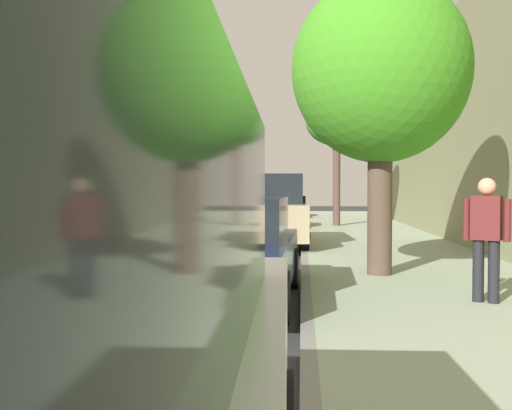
# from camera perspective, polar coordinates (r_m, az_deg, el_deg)

# --- Properties ---
(ground) EXTENTS (67.76, 67.76, 0.00)m
(ground) POSITION_cam_1_polar(r_m,az_deg,el_deg) (16.95, -1.78, -3.91)
(ground) COLOR #2C2C2C
(sidewalk) EXTENTS (4.05, 42.35, 0.12)m
(sidewalk) POSITION_cam_1_polar(r_m,az_deg,el_deg) (16.99, 11.61, -3.73)
(sidewalk) COLOR #94A287
(sidewalk) RESTS_ON ground
(curb_edge) EXTENTS (0.16, 42.35, 0.12)m
(curb_edge) POSITION_cam_1_polar(r_m,az_deg,el_deg) (16.85, 4.48, -3.75)
(curb_edge) COLOR gray
(curb_edge) RESTS_ON ground
(lane_stripe_centre) EXTENTS (0.14, 40.00, 0.01)m
(lane_stripe_centre) POSITION_cam_1_polar(r_m,az_deg,el_deg) (16.38, -12.55, -4.14)
(lane_stripe_centre) COLOR white
(lane_stripe_centre) RESTS_ON ground
(lane_stripe_bike_edge) EXTENTS (0.12, 42.35, 0.01)m
(lane_stripe_bike_edge) POSITION_cam_1_polar(r_m,az_deg,el_deg) (16.92, -0.52, -3.91)
(lane_stripe_bike_edge) COLOR white
(lane_stripe_bike_edge) RESTS_ON ground
(building_facade) EXTENTS (0.50, 42.35, 6.68)m
(building_facade) POSITION_cam_1_polar(r_m,az_deg,el_deg) (17.43, 19.19, 7.13)
(building_facade) COLOR #7E805B
(building_facade) RESTS_ON ground
(parked_sedan_dark_blue_second) EXTENTS (1.94, 4.45, 1.52)m
(parked_sedan_dark_blue_second) POSITION_cam_1_polar(r_m,az_deg,el_deg) (8.91, -2.36, -4.24)
(parked_sedan_dark_blue_second) COLOR navy
(parked_sedan_dark_blue_second) RESTS_ON ground
(parked_suv_tan_mid) EXTENTS (2.17, 4.80, 1.99)m
(parked_suv_tan_mid) POSITION_cam_1_polar(r_m,az_deg,el_deg) (16.60, 1.18, -0.49)
(parked_suv_tan_mid) COLOR tan
(parked_suv_tan_mid) RESTS_ON ground
(parked_sedan_red_far) EXTENTS (1.95, 4.46, 1.52)m
(parked_sedan_red_far) POSITION_cam_1_polar(r_m,az_deg,el_deg) (23.11, 1.42, -0.52)
(parked_sedan_red_far) COLOR maroon
(parked_sedan_red_far) RESTS_ON ground
(parked_sedan_black_farthest) EXTENTS (2.05, 4.50, 1.52)m
(parked_sedan_black_farthest) POSITION_cam_1_polar(r_m,az_deg,el_deg) (31.06, 2.23, 0.08)
(parked_sedan_black_farthest) COLOR black
(parked_sedan_black_farthest) RESTS_ON ground
(bicycle_at_curb) EXTENTS (1.30, 1.23, 0.76)m
(bicycle_at_curb) POSITION_cam_1_polar(r_m,az_deg,el_deg) (16.82, 2.89, -2.67)
(bicycle_at_curb) COLOR black
(bicycle_at_curb) RESTS_ON ground
(cyclist_with_backpack) EXTENTS (0.55, 0.54, 1.79)m
(cyclist_with_backpack) POSITION_cam_1_polar(r_m,az_deg,el_deg) (16.31, 3.61, -0.28)
(cyclist_with_backpack) COLOR #C6B284
(cyclist_with_backpack) RESTS_ON ground
(street_tree_near_cyclist) EXTENTS (3.11, 3.11, 5.22)m
(street_tree_near_cyclist) POSITION_cam_1_polar(r_m,az_deg,el_deg) (11.20, 11.49, 12.01)
(street_tree_near_cyclist) COLOR brown
(street_tree_near_cyclist) RESTS_ON sidewalk
(street_tree_mid_block) EXTENTS (2.46, 2.46, 5.09)m
(street_tree_mid_block) POSITION_cam_1_polar(r_m,az_deg,el_deg) (24.47, 7.52, 7.62)
(street_tree_mid_block) COLOR #503932
(street_tree_mid_block) RESTS_ON sidewalk
(pedestrian_on_phone) EXTENTS (0.56, 0.38, 1.68)m
(pedestrian_on_phone) POSITION_cam_1_polar(r_m,az_deg,el_deg) (8.80, 20.61, -2.37)
(pedestrian_on_phone) COLOR black
(pedestrian_on_phone) RESTS_ON sidewalk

